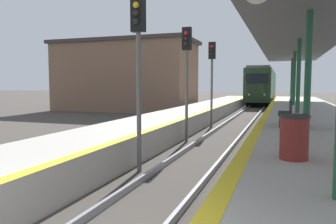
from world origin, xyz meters
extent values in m
cube|color=black|center=(0.00, 41.12, 0.28)|extent=(2.25, 18.25, 0.55)
cube|color=#477247|center=(0.00, 41.12, 2.27)|extent=(2.65, 20.28, 3.43)
cube|color=#E54C19|center=(0.00, 31.06, 2.27)|extent=(2.60, 0.16, 3.36)
cube|color=black|center=(0.00, 31.00, 2.87)|extent=(2.12, 0.06, 1.03)
cube|color=#59595E|center=(0.00, 41.12, 4.10)|extent=(2.25, 19.26, 0.24)
sphere|color=white|center=(-0.73, 31.00, 1.32)|extent=(0.18, 0.18, 0.18)
sphere|color=white|center=(0.73, 31.00, 1.32)|extent=(0.18, 0.18, 0.18)
cylinder|color=#595959|center=(-1.18, 5.76, 1.85)|extent=(0.12, 0.12, 3.69)
cube|color=black|center=(-1.18, 5.76, 4.14)|extent=(0.36, 0.20, 0.90)
sphere|color=yellow|center=(-1.18, 5.62, 4.34)|extent=(0.16, 0.16, 0.16)
sphere|color=black|center=(-1.18, 5.62, 4.14)|extent=(0.16, 0.16, 0.16)
sphere|color=black|center=(-1.18, 5.62, 3.94)|extent=(0.16, 0.16, 0.16)
cylinder|color=#595959|center=(-1.25, 10.56, 1.85)|extent=(0.12, 0.12, 3.69)
cube|color=black|center=(-1.25, 10.56, 4.14)|extent=(0.36, 0.20, 0.90)
sphere|color=red|center=(-1.25, 10.43, 4.34)|extent=(0.16, 0.16, 0.16)
sphere|color=black|center=(-1.25, 10.43, 4.14)|extent=(0.16, 0.16, 0.16)
sphere|color=black|center=(-1.25, 10.43, 3.94)|extent=(0.16, 0.16, 0.16)
cylinder|color=#595959|center=(-1.23, 15.37, 1.85)|extent=(0.12, 0.12, 3.69)
cube|color=black|center=(-1.23, 15.37, 4.14)|extent=(0.36, 0.20, 0.90)
sphere|color=red|center=(-1.23, 15.24, 4.34)|extent=(0.16, 0.16, 0.16)
sphere|color=black|center=(-1.23, 15.24, 4.14)|extent=(0.16, 0.16, 0.16)
sphere|color=black|center=(-1.23, 15.24, 3.94)|extent=(0.16, 0.16, 0.16)
cylinder|color=#1E5133|center=(3.15, 9.31, 2.76)|extent=(0.21, 0.21, 3.81)
cylinder|color=#1E5133|center=(3.15, 16.11, 2.76)|extent=(0.21, 0.21, 3.81)
cylinder|color=#1E5133|center=(3.15, 22.92, 2.76)|extent=(0.21, 0.21, 3.81)
cylinder|color=#1E5133|center=(3.15, 29.73, 2.76)|extent=(0.21, 0.21, 3.81)
cube|color=#515156|center=(3.15, 16.11, 4.77)|extent=(4.38, 34.03, 0.20)
cylinder|color=maroon|center=(2.64, 4.71, 1.27)|extent=(0.55, 0.55, 0.83)
cylinder|color=#262626|center=(2.64, 4.71, 1.72)|extent=(0.57, 0.57, 0.06)
cube|color=#28282D|center=(2.49, 10.28, 1.30)|extent=(0.44, 1.52, 0.08)
cube|color=#28282D|center=(2.68, 10.28, 1.56)|extent=(0.06, 1.52, 0.44)
cube|color=#262628|center=(2.49, 9.67, 1.06)|extent=(0.35, 0.08, 0.40)
cube|color=#262628|center=(2.49, 10.89, 1.06)|extent=(0.35, 0.08, 0.40)
cube|color=brown|center=(-11.01, 24.56, 2.94)|extent=(12.01, 5.82, 5.89)
cube|color=#383333|center=(-11.01, 24.56, 6.04)|extent=(12.61, 6.11, 0.30)
camera|label=1|loc=(2.40, -2.12, 2.34)|focal=35.00mm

